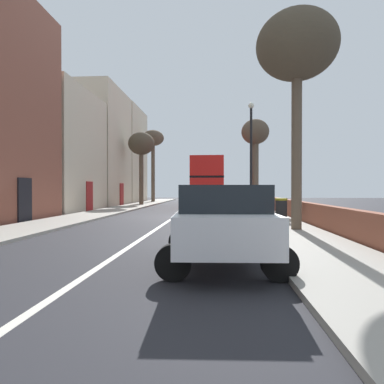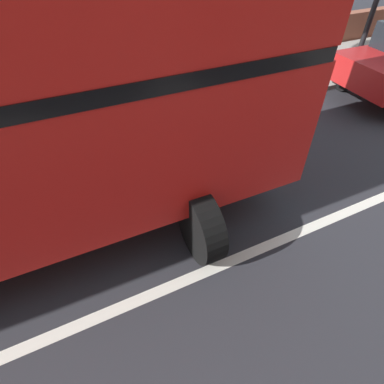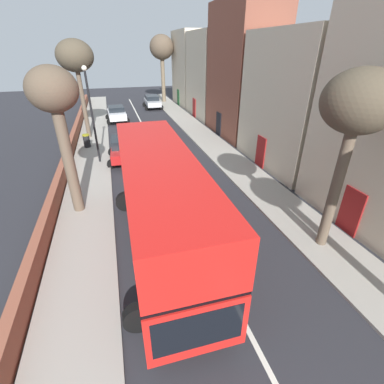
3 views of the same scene
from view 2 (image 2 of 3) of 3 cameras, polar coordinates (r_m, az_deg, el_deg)
The scene contains 2 objects.
sidewalk_right at distance 11.73m, azimuth 25.92°, elevation 20.54°, with size 2.60×60.00×0.12m, color #9E998E.
boundary_wall_right at distance 12.60m, azimuth 21.22°, elevation 25.23°, with size 0.36×54.00×0.98m, color brown.
Camera 2 is at (-2.09, 8.72, 3.63)m, focal length 29.41 mm.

